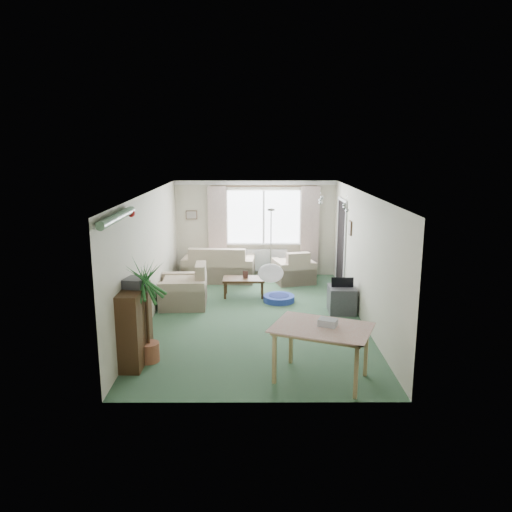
{
  "coord_description": "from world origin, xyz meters",
  "views": [
    {
      "loc": [
        -0.03,
        -9.12,
        3.25
      ],
      "look_at": [
        0.0,
        0.3,
        1.15
      ],
      "focal_mm": 35.0,
      "sensor_mm": 36.0,
      "label": 1
    }
  ],
  "objects_px": {
    "armchair_left": "(183,285)",
    "tv_cube": "(342,300)",
    "sofa": "(219,263)",
    "armchair_corner": "(294,266)",
    "bookshelf": "(135,326)",
    "houseplant": "(147,312)",
    "dining_table": "(321,354)",
    "coffee_table": "(244,287)",
    "pet_bed": "(279,298)"
  },
  "relations": [
    {
      "from": "armchair_left",
      "to": "houseplant",
      "type": "relative_size",
      "value": 0.61
    },
    {
      "from": "armchair_corner",
      "to": "armchair_left",
      "type": "relative_size",
      "value": 0.9
    },
    {
      "from": "bookshelf",
      "to": "dining_table",
      "type": "distance_m",
      "value": 2.82
    },
    {
      "from": "coffee_table",
      "to": "armchair_left",
      "type": "bearing_deg",
      "value": -152.37
    },
    {
      "from": "armchair_left",
      "to": "pet_bed",
      "type": "bearing_deg",
      "value": 94.43
    },
    {
      "from": "sofa",
      "to": "tv_cube",
      "type": "height_order",
      "value": "sofa"
    },
    {
      "from": "houseplant",
      "to": "dining_table",
      "type": "height_order",
      "value": "houseplant"
    },
    {
      "from": "armchair_corner",
      "to": "coffee_table",
      "type": "distance_m",
      "value": 1.67
    },
    {
      "from": "armchair_corner",
      "to": "tv_cube",
      "type": "height_order",
      "value": "armchair_corner"
    },
    {
      "from": "coffee_table",
      "to": "pet_bed",
      "type": "relative_size",
      "value": 1.38
    },
    {
      "from": "armchair_left",
      "to": "bookshelf",
      "type": "bearing_deg",
      "value": -9.93
    },
    {
      "from": "sofa",
      "to": "dining_table",
      "type": "distance_m",
      "value": 5.65
    },
    {
      "from": "armchair_left",
      "to": "coffee_table",
      "type": "relative_size",
      "value": 1.09
    },
    {
      "from": "bookshelf",
      "to": "tv_cube",
      "type": "height_order",
      "value": "bookshelf"
    },
    {
      "from": "armchair_left",
      "to": "pet_bed",
      "type": "height_order",
      "value": "armchair_left"
    },
    {
      "from": "dining_table",
      "to": "armchair_left",
      "type": "bearing_deg",
      "value": 125.61
    },
    {
      "from": "armchair_left",
      "to": "tv_cube",
      "type": "height_order",
      "value": "armchair_left"
    },
    {
      "from": "sofa",
      "to": "houseplant",
      "type": "xyz_separation_m",
      "value": [
        -0.75,
        -4.73,
        0.37
      ]
    },
    {
      "from": "coffee_table",
      "to": "tv_cube",
      "type": "bearing_deg",
      "value": -28.79
    },
    {
      "from": "bookshelf",
      "to": "tv_cube",
      "type": "relative_size",
      "value": 2.05
    },
    {
      "from": "armchair_left",
      "to": "coffee_table",
      "type": "height_order",
      "value": "armchair_left"
    },
    {
      "from": "sofa",
      "to": "tv_cube",
      "type": "bearing_deg",
      "value": 140.41
    },
    {
      "from": "houseplant",
      "to": "tv_cube",
      "type": "bearing_deg",
      "value": 34.52
    },
    {
      "from": "armchair_corner",
      "to": "coffee_table",
      "type": "bearing_deg",
      "value": 30.11
    },
    {
      "from": "sofa",
      "to": "coffee_table",
      "type": "height_order",
      "value": "sofa"
    },
    {
      "from": "coffee_table",
      "to": "bookshelf",
      "type": "distance_m",
      "value": 3.77
    },
    {
      "from": "coffee_table",
      "to": "sofa",
      "type": "bearing_deg",
      "value": 115.27
    },
    {
      "from": "bookshelf",
      "to": "tv_cube",
      "type": "bearing_deg",
      "value": 34.53
    },
    {
      "from": "armchair_corner",
      "to": "tv_cube",
      "type": "relative_size",
      "value": 1.55
    },
    {
      "from": "armchair_corner",
      "to": "bookshelf",
      "type": "xyz_separation_m",
      "value": [
        -2.75,
        -4.56,
        0.19
      ]
    },
    {
      "from": "sofa",
      "to": "armchair_left",
      "type": "xyz_separation_m",
      "value": [
        -0.6,
        -1.99,
        0.01
      ]
    },
    {
      "from": "bookshelf",
      "to": "pet_bed",
      "type": "distance_m",
      "value": 3.84
    },
    {
      "from": "tv_cube",
      "to": "pet_bed",
      "type": "distance_m",
      "value": 1.41
    },
    {
      "from": "coffee_table",
      "to": "houseplant",
      "type": "height_order",
      "value": "houseplant"
    },
    {
      "from": "houseplant",
      "to": "tv_cube",
      "type": "distance_m",
      "value": 4.1
    },
    {
      "from": "armchair_left",
      "to": "bookshelf",
      "type": "xyz_separation_m",
      "value": [
        -0.34,
        -2.76,
        0.14
      ]
    },
    {
      "from": "armchair_corner",
      "to": "tv_cube",
      "type": "xyz_separation_m",
      "value": [
        0.79,
        -2.24,
        -0.14
      ]
    },
    {
      "from": "sofa",
      "to": "armchair_corner",
      "type": "relative_size",
      "value": 1.94
    },
    {
      "from": "armchair_corner",
      "to": "bookshelf",
      "type": "relative_size",
      "value": 0.76
    },
    {
      "from": "armchair_left",
      "to": "tv_cube",
      "type": "relative_size",
      "value": 1.73
    },
    {
      "from": "armchair_corner",
      "to": "dining_table",
      "type": "height_order",
      "value": "armchair_corner"
    },
    {
      "from": "coffee_table",
      "to": "houseplant",
      "type": "distance_m",
      "value": 3.7
    },
    {
      "from": "sofa",
      "to": "coffee_table",
      "type": "xyz_separation_m",
      "value": [
        0.64,
        -1.35,
        -0.22
      ]
    },
    {
      "from": "armchair_corner",
      "to": "coffee_table",
      "type": "xyz_separation_m",
      "value": [
        -1.18,
        -1.16,
        -0.19
      ]
    },
    {
      "from": "bookshelf",
      "to": "pet_bed",
      "type": "bearing_deg",
      "value": 53.53
    },
    {
      "from": "bookshelf",
      "to": "houseplant",
      "type": "distance_m",
      "value": 0.29
    },
    {
      "from": "dining_table",
      "to": "tv_cube",
      "type": "height_order",
      "value": "dining_table"
    },
    {
      "from": "armchair_corner",
      "to": "dining_table",
      "type": "xyz_separation_m",
      "value": [
        -0.01,
        -5.16,
        -0.01
      ]
    },
    {
      "from": "sofa",
      "to": "armchair_corner",
      "type": "height_order",
      "value": "sofa"
    },
    {
      "from": "dining_table",
      "to": "bookshelf",
      "type": "bearing_deg",
      "value": 167.64
    }
  ]
}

